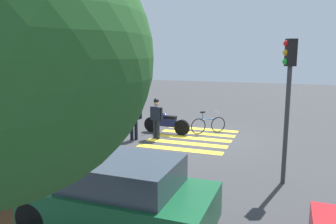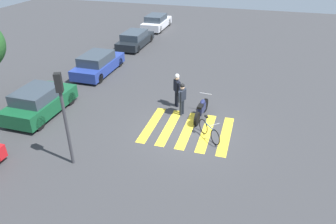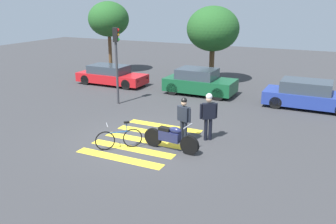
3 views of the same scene
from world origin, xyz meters
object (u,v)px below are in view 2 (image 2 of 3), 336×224
police_motorcycle (201,109)px  leaning_bicycle (209,131)px  car_black_suv (135,39)px  car_white_van (156,22)px  officer_by_motorcycle (182,97)px  car_green_compact (40,102)px  officer_on_foot (177,88)px  car_blue_hatchback (98,64)px  traffic_light_pole (63,105)px

police_motorcycle → leaning_bicycle: 1.88m
police_motorcycle → car_black_suv: (10.20, 7.57, 0.13)m
car_white_van → officer_by_motorcycle: bearing=-157.6°
car_green_compact → car_white_van: (18.10, -0.33, -0.03)m
car_green_compact → car_black_suv: car_green_compact is taller
police_motorcycle → officer_on_foot: 1.86m
car_blue_hatchback → leaning_bicycle: bearing=-124.1°
officer_on_foot → leaning_bicycle: bearing=-140.0°
leaning_bicycle → car_black_suv: (11.95, 8.26, 0.21)m
police_motorcycle → traffic_light_pole: size_ratio=0.57×
police_motorcycle → leaning_bicycle: (-1.75, -0.69, -0.08)m
officer_on_foot → car_black_suv: (9.32, 6.06, -0.49)m
officer_by_motorcycle → car_green_compact: size_ratio=0.43×
officer_by_motorcycle → traffic_light_pole: size_ratio=0.44×
car_blue_hatchback → car_white_van: bearing=-0.5°
leaning_bicycle → traffic_light_pole: bearing=123.4°
police_motorcycle → car_blue_hatchback: bearing=62.9°
officer_on_foot → traffic_light_pole: traffic_light_pole is taller
officer_on_foot → officer_by_motorcycle: officer_on_foot is taller
car_green_compact → car_blue_hatchback: bearing=-2.1°
car_blue_hatchback → car_green_compact: bearing=177.9°
traffic_light_pole → officer_on_foot: bearing=-25.2°
police_motorcycle → leaning_bicycle: bearing=-158.4°
officer_by_motorcycle → car_blue_hatchback: (3.91, 6.74, -0.34)m
leaning_bicycle → car_blue_hatchback: bearing=55.9°
car_white_van → car_black_suv: bearing=-179.2°
car_white_van → police_motorcycle: bearing=-154.7°
police_motorcycle → car_black_suv: car_black_suv is taller
leaning_bicycle → car_black_suv: car_black_suv is taller
police_motorcycle → officer_by_motorcycle: bearing=86.2°
car_black_suv → car_blue_hatchback: bearing=178.2°
officer_by_motorcycle → traffic_light_pole: 6.28m
police_motorcycle → car_black_suv: size_ratio=0.49×
officer_by_motorcycle → car_blue_hatchback: size_ratio=0.39×
police_motorcycle → officer_by_motorcycle: (0.07, 1.03, 0.52)m
officer_by_motorcycle → car_white_van: size_ratio=0.39×
officer_on_foot → car_black_suv: size_ratio=0.42×
leaning_bicycle → traffic_light_pole: size_ratio=0.34×
car_green_compact → car_blue_hatchback: size_ratio=0.90×
leaning_bicycle → officer_on_foot: bearing=40.0°
car_green_compact → car_black_suv: (12.14, -0.41, -0.10)m
officer_on_foot → car_blue_hatchback: bearing=63.7°
car_blue_hatchback → traffic_light_pole: size_ratio=1.13×
police_motorcycle → car_green_compact: bearing=103.6°
car_green_compact → car_black_suv: 12.15m
officer_on_foot → car_white_van: bearing=21.9°
leaning_bicycle → car_green_compact: 8.68m
police_motorcycle → officer_on_foot: bearing=59.8°
traffic_light_pole → police_motorcycle: bearing=-40.5°
police_motorcycle → car_green_compact: size_ratio=0.55×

